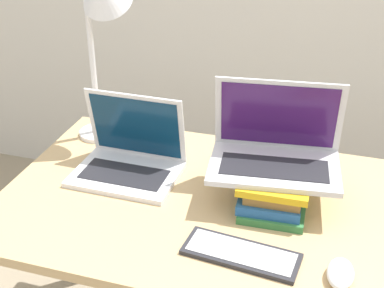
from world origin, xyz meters
TOP-DOWN VIEW (x-y plane):
  - desk at (0.00, 0.40)m, footprint 1.31×0.79m
  - laptop_left at (-0.32, 0.48)m, footprint 0.32×0.24m
  - book_stack at (0.14, 0.45)m, footprint 0.21×0.30m
  - laptop_on_books at (0.13, 0.49)m, footprint 0.39×0.28m
  - wireless_keyboard at (0.10, 0.18)m, footprint 0.30×0.14m
  - mouse at (0.35, 0.17)m, footprint 0.06×0.11m
  - desk_lamp at (-0.46, 0.64)m, footprint 0.23×0.20m

SIDE VIEW (x-z plane):
  - desk at x=0.00m, z-range 0.28..1.01m
  - wireless_keyboard at x=0.10m, z-range 0.72..0.74m
  - mouse at x=0.35m, z-range 0.72..0.76m
  - book_stack at x=0.14m, z-range 0.72..0.82m
  - laptop_left at x=-0.32m, z-range 0.65..0.90m
  - laptop_on_books at x=0.13m, z-range 0.75..1.00m
  - desk_lamp at x=-0.46m, z-range 0.88..1.49m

